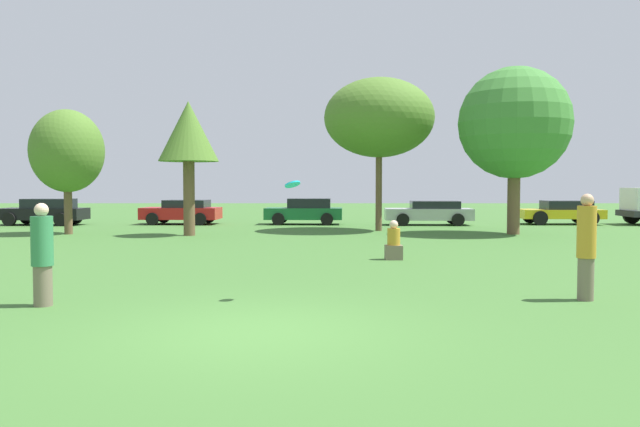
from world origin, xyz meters
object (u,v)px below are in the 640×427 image
Objects in this scene: parked_car_red at (182,211)px; tree_2 at (378,118)px; person_thrower at (41,254)px; tree_1 at (188,134)px; parked_car_silver at (429,212)px; parked_car_yellow at (561,211)px; parked_car_black at (44,211)px; person_catcher at (586,246)px; parked_car_green at (305,211)px; tree_0 at (66,151)px; frisbee at (292,184)px; bystander_sitting at (393,244)px; tree_3 at (514,124)px.

tree_2 is at bearing 157.12° from parked_car_red.
tree_2 is at bearing 64.06° from person_thrower.
parked_car_red is (-1.84, 7.13, -3.33)m from tree_1.
parked_car_yellow reaches higher than parked_car_silver.
person_catcher is at bearing 134.63° from parked_car_black.
person_thrower is 21.63m from parked_car_red.
tree_0 is at bearing 36.48° from parked_car_green.
frisbee is 24.46m from parked_car_yellow.
parked_car_red is at bearing 154.47° from tree_2.
bystander_sitting is at bearing -93.20° from tree_2.
parked_car_red is (-14.82, 6.48, -3.80)m from tree_3.
person_catcher reaches higher than parked_car_green.
tree_3 is (12.39, 15.01, 3.61)m from person_thrower.
tree_0 is (-5.64, 15.04, 2.50)m from person_thrower.
frisbee is 16.91m from tree_2.
parked_car_black is 6.76m from parked_car_red.
frisbee reaches higher than parked_car_silver.
person_catcher reaches higher than person_thrower.
parked_car_silver is (0.88, 20.37, -0.30)m from person_catcher.
tree_2 is 6.95m from parked_car_green.
person_catcher is 0.28× the size of tree_2.
bystander_sitting is at bearing 123.36° from parked_car_red.
person_catcher is (9.15, 0.50, 0.09)m from person_thrower.
parked_car_black is at bearing 137.38° from bystander_sitting.
person_thrower is 0.32× the size of tree_1.
frisbee is 0.06× the size of tree_0.
person_thrower is at bearing 54.48° from parked_car_yellow.
frisbee is at bearing -71.27° from tree_1.
parked_car_black is at bearing 142.88° from tree_1.
parked_car_green is (-2.71, 14.96, 0.25)m from bystander_sitting.
parked_car_black is 1.07× the size of parked_car_red.
tree_3 is (3.24, 14.51, 3.52)m from person_catcher.
bystander_sitting is (6.53, 6.41, -0.42)m from person_thrower.
tree_3 reaches higher than parked_car_black.
parked_car_yellow is at bearing 15.81° from tree_0.
bystander_sitting is 0.20× the size of tree_1.
person_catcher reaches higher than bystander_sitting.
person_catcher is at bearing -0.00° from person_thrower.
parked_car_green is at bearing -78.82° from person_catcher.
frisbee is at bearing -112.63° from bystander_sitting.
tree_3 is at bearing -0.09° from tree_0.
tree_1 is at bearing -58.05° from person_catcher.
parked_car_black is at bearing 4.98° from parked_car_green.
parked_car_green is at bearing 90.75° from frisbee.
bystander_sitting is 0.27× the size of parked_car_green.
tree_3 reaches higher than bystander_sitting.
person_thrower is 9.16m from bystander_sitting.
person_thrower is 0.34× the size of tree_0.
parked_car_yellow is at bearing 58.58° from frisbee.
parked_car_black reaches higher than parked_car_yellow.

